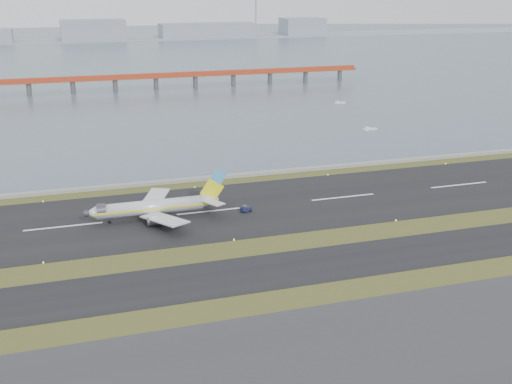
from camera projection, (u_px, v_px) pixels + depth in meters
ground at (243, 252)px, 151.67m from camera, size 1000.00×1000.00×0.00m
apron_strip at (341, 384)px, 101.83m from camera, size 1000.00×50.00×0.10m
taxiway_strip at (258, 273)px, 140.79m from camera, size 1000.00×18.00×0.10m
runway_strip at (212, 211)px, 178.84m from camera, size 1000.00×45.00×0.10m
seawall at (190, 180)px, 205.88m from camera, size 1000.00×2.50×1.00m
bay_water at (96, 55)px, 568.42m from camera, size 1400.00×800.00×1.30m
red_pier at (156, 77)px, 381.66m from camera, size 260.00×5.00×10.20m
far_shoreline at (97, 34)px, 715.41m from camera, size 1400.00×80.00×60.50m
airliner at (156, 207)px, 172.12m from camera, size 38.52×32.89×12.80m
pushback_tug at (246, 209)px, 178.01m from camera, size 3.30×2.42×1.90m
workboat_near at (369, 129)px, 277.53m from camera, size 6.30×2.21×1.51m
workboat_far at (339, 103)px, 338.55m from camera, size 6.06×1.96×1.47m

